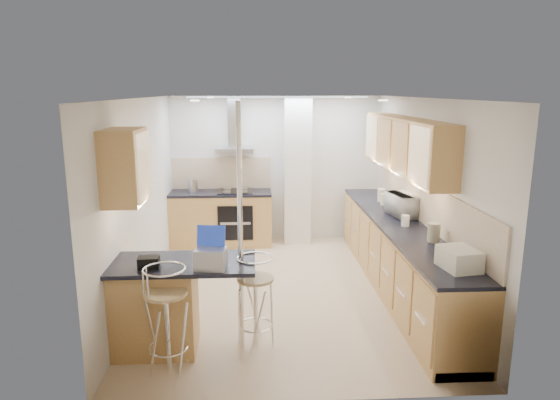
{
  "coord_description": "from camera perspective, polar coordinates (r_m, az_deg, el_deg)",
  "views": [
    {
      "loc": [
        -0.4,
        -6.16,
        2.6
      ],
      "look_at": [
        -0.05,
        0.2,
        1.19
      ],
      "focal_mm": 32.0,
      "sensor_mm": 36.0,
      "label": 1
    }
  ],
  "objects": [
    {
      "name": "ground",
      "position": [
        6.7,
        0.53,
        -10.33
      ],
      "size": [
        4.8,
        4.8,
        0.0
      ],
      "primitive_type": "plane",
      "color": "beige",
      "rests_on": "ground"
    },
    {
      "name": "room_shell",
      "position": [
        6.66,
        3.14,
        3.34
      ],
      "size": [
        3.64,
        4.84,
        2.51
      ],
      "color": "silver",
      "rests_on": "ground"
    },
    {
      "name": "right_counter",
      "position": [
        6.8,
        13.34,
        -6.2
      ],
      "size": [
        0.63,
        4.4,
        0.92
      ],
      "color": "tan",
      "rests_on": "ground"
    },
    {
      "name": "back_counter",
      "position": [
        8.56,
        -6.73,
        -2.06
      ],
      "size": [
        1.7,
        0.63,
        0.92
      ],
      "color": "tan",
      "rests_on": "ground"
    },
    {
      "name": "peninsula",
      "position": [
        5.22,
        -11.09,
        -11.77
      ],
      "size": [
        1.47,
        0.72,
        0.94
      ],
      "color": "tan",
      "rests_on": "ground"
    },
    {
      "name": "microwave",
      "position": [
        6.97,
        14.17,
        -0.55
      ],
      "size": [
        0.47,
        0.61,
        0.31
      ],
      "primitive_type": "imported",
      "rotation": [
        0.0,
        0.0,
        1.76
      ],
      "color": "white",
      "rests_on": "right_counter"
    },
    {
      "name": "laptop",
      "position": [
        4.79,
        -7.91,
        -6.67
      ],
      "size": [
        0.32,
        0.25,
        0.2
      ],
      "primitive_type": "cube",
      "rotation": [
        0.0,
        0.0,
        -0.15
      ],
      "color": "#A6A8AE",
      "rests_on": "peninsula"
    },
    {
      "name": "bag",
      "position": [
        4.95,
        -14.78,
        -6.89
      ],
      "size": [
        0.2,
        0.15,
        0.11
      ],
      "primitive_type": "cube",
      "rotation": [
        0.0,
        0.0,
        0.05
      ],
      "color": "black",
      "rests_on": "peninsula"
    },
    {
      "name": "bar_stool_near",
      "position": [
        4.88,
        -12.8,
        -13.15
      ],
      "size": [
        0.51,
        0.51,
        1.03
      ],
      "primitive_type": null,
      "rotation": [
        0.0,
        0.0,
        0.24
      ],
      "color": "tan",
      "rests_on": "ground"
    },
    {
      "name": "bar_stool_end",
      "position": [
        5.21,
        -2.81,
        -11.46
      ],
      "size": [
        0.56,
        0.56,
        0.97
      ],
      "primitive_type": null,
      "rotation": [
        0.0,
        0.0,
        0.91
      ],
      "color": "tan",
      "rests_on": "ground"
    },
    {
      "name": "jar_a",
      "position": [
        7.8,
        11.52,
        0.55
      ],
      "size": [
        0.13,
        0.13,
        0.2
      ],
      "primitive_type": "cylinder",
      "rotation": [
        0.0,
        0.0,
        -0.04
      ],
      "color": "silver",
      "rests_on": "right_counter"
    },
    {
      "name": "jar_b",
      "position": [
        7.58,
        11.81,
        0.07
      ],
      "size": [
        0.11,
        0.11,
        0.17
      ],
      "primitive_type": "cylinder",
      "rotation": [
        0.0,
        0.0,
        -0.04
      ],
      "color": "silver",
      "rests_on": "right_counter"
    },
    {
      "name": "jar_c",
      "position": [
        5.88,
        17.16,
        -3.57
      ],
      "size": [
        0.18,
        0.18,
        0.22
      ],
      "primitive_type": "cylinder",
      "rotation": [
        0.0,
        0.0,
        0.37
      ],
      "color": "#ADA68A",
      "rests_on": "right_counter"
    },
    {
      "name": "jar_d",
      "position": [
        6.47,
        14.14,
        -2.3
      ],
      "size": [
        0.12,
        0.12,
        0.14
      ],
      "primitive_type": "cylinder",
      "rotation": [
        0.0,
        0.0,
        -0.22
      ],
      "color": "white",
      "rests_on": "right_counter"
    },
    {
      "name": "bread_bin",
      "position": [
        5.09,
        19.78,
        -6.34
      ],
      "size": [
        0.36,
        0.43,
        0.2
      ],
      "primitive_type": "cube",
      "rotation": [
        0.0,
        0.0,
        0.17
      ],
      "color": "silver",
      "rests_on": "right_counter"
    },
    {
      "name": "kettle",
      "position": [
        8.49,
        -9.92,
        1.65
      ],
      "size": [
        0.16,
        0.16,
        0.22
      ],
      "primitive_type": "cylinder",
      "color": "#AEB1B2",
      "rests_on": "back_counter"
    }
  ]
}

